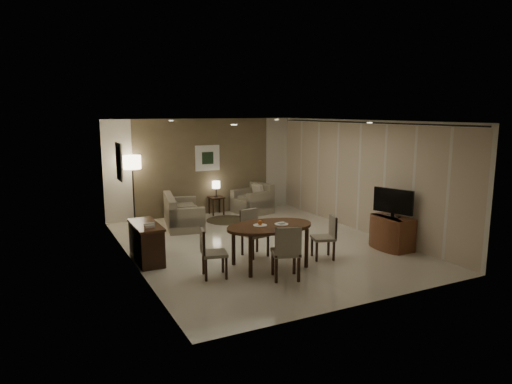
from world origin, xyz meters
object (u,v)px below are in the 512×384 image
dining_table (270,246)px  floor_lamp (133,190)px  chair_far (255,233)px  sofa (183,211)px  tv_cabinet (392,233)px  chair_near (286,252)px  armchair (252,198)px  chair_right (323,237)px  chair_left (214,253)px  console_desk (146,243)px  side_table (216,206)px

dining_table → floor_lamp: bearing=109.1°
chair_far → floor_lamp: (-1.61, 3.86, 0.42)m
sofa → floor_lamp: 1.46m
tv_cabinet → chair_near: (-2.93, -0.52, 0.14)m
armchair → chair_right: bearing=-20.1°
chair_left → chair_far: bearing=-44.5°
console_desk → floor_lamp: (0.44, 3.22, 0.52)m
chair_left → chair_right: (2.31, 0.00, -0.01)m
tv_cabinet → chair_near: bearing=-169.9°
chair_near → floor_lamp: floor_lamp is taller
chair_far → console_desk: bearing=153.1°
chair_left → floor_lamp: 4.66m
chair_left → floor_lamp: size_ratio=0.50×
chair_left → sofa: 3.79m
dining_table → armchair: 4.64m
side_table → floor_lamp: 2.40m
side_table → floor_lamp: bearing=-179.4°
chair_left → floor_lamp: bearing=18.2°
armchair → dining_table: bearing=-34.7°
dining_table → chair_near: bearing=-95.1°
chair_far → tv_cabinet: bearing=-26.5°
sofa → armchair: armchair is taller
chair_near → floor_lamp: 5.48m
console_desk → sofa: size_ratio=0.70×
chair_near → sofa: size_ratio=0.57×
dining_table → sofa: sofa is taller
tv_cabinet → armchair: armchair is taller
dining_table → console_desk: bearing=146.8°
chair_near → chair_far: (0.09, 1.38, -0.02)m
console_desk → chair_right: size_ratio=1.39×
chair_right → side_table: 4.66m
tv_cabinet → side_table: tv_cabinet is taller
console_desk → tv_cabinet: (4.89, -1.50, -0.03)m
chair_near → chair_left: (-1.08, 0.63, -0.05)m
chair_near → chair_left: bearing=-10.3°
chair_near → sofa: chair_near is taller
tv_cabinet → chair_right: bearing=176.3°
tv_cabinet → chair_far: bearing=163.1°
chair_right → tv_cabinet: bearing=104.5°
dining_table → chair_far: 0.69m
dining_table → chair_left: size_ratio=1.92×
chair_far → side_table: (0.71, 3.89, -0.21)m
console_desk → sofa: (1.49, 2.34, 0.03)m
console_desk → chair_left: (0.87, -1.39, 0.07)m
side_table → chair_far: bearing=-100.3°
chair_left → armchair: chair_left is taller
sofa → armchair: 2.35m
floor_lamp → chair_far: bearing=-67.4°
side_table → floor_lamp: floor_lamp is taller
dining_table → floor_lamp: floor_lamp is taller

